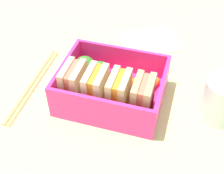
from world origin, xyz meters
TOP-DOWN VIEW (x-y plane):
  - ground_plane at (0.00, 0.00)cm, footprint 120.00×120.00cm
  - bento_tray at (0.00, 0.00)cm, footprint 16.66×13.28cm
  - bento_rim at (0.00, 0.00)cm, footprint 16.66×13.28cm
  - sandwich_left at (-5.57, 2.58)cm, footprint 2.89×5.17cm
  - sandwich_center_left at (-1.86, 2.58)cm, footprint 2.89×5.17cm
  - sandwich_center at (1.86, 2.58)cm, footprint 2.89×5.17cm
  - sandwich_center_right at (5.57, 2.58)cm, footprint 2.89×5.17cm
  - carrot_stick_left at (-6.03, -2.87)cm, footprint 2.41×3.99cm
  - carrot_stick_far_left at (-2.60, -2.96)cm, footprint 4.01×4.73cm
  - strawberry_far_left at (0.10, -2.47)cm, footprint 2.85×2.85cm
  - strawberry_left at (3.02, -3.14)cm, footprint 3.05×3.05cm
  - broccoli_floret at (5.55, -2.39)cm, footprint 3.64×3.64cm
  - chopstick_pair at (14.29, 0.77)cm, footprint 1.92×19.42cm
  - drinking_glass at (-17.28, -1.58)cm, footprint 6.41×6.41cm
  - folded_napkin at (-2.78, -18.11)cm, footprint 14.37×13.09cm

SIDE VIEW (x-z plane):
  - ground_plane at x=0.00cm, z-range -2.00..0.00cm
  - folded_napkin at x=-2.78cm, z-range 0.00..0.40cm
  - chopstick_pair at x=14.29cm, z-range 0.00..0.70cm
  - bento_tray at x=0.00cm, z-range 0.00..1.20cm
  - carrot_stick_far_left at x=-2.60cm, z-range 1.20..2.31cm
  - carrot_stick_left at x=-6.03cm, z-range 1.20..2.55cm
  - strawberry_far_left at x=0.10cm, z-range 1.02..4.47cm
  - strawberry_left at x=3.02cm, z-range 1.02..4.68cm
  - drinking_glass at x=-17.28cm, z-range 0.00..7.01cm
  - bento_rim at x=0.00cm, z-range 1.20..6.12cm
  - broccoli_floret at x=5.55cm, z-range 1.53..5.97cm
  - sandwich_left at x=-5.57cm, z-range 1.20..7.59cm
  - sandwich_center_left at x=-1.86cm, z-range 1.20..7.59cm
  - sandwich_center at x=1.86cm, z-range 1.20..7.59cm
  - sandwich_center_right at x=5.57cm, z-range 1.20..7.59cm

